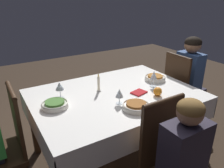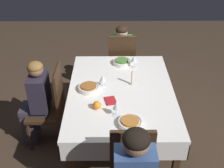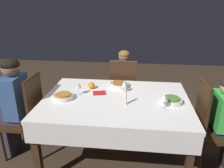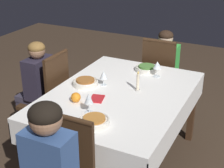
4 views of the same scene
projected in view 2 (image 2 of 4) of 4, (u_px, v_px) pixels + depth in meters
name	position (u px, v px, depth m)	size (l,w,h in m)	color
ground_plane	(120.00, 141.00, 3.38)	(8.00, 8.00, 0.00)	#3D2D21
dining_table	(121.00, 96.00, 3.01)	(1.54, 1.11, 0.74)	white
chair_west	(121.00, 63.00, 3.92)	(0.40, 0.39, 0.98)	#382314
chair_south	(51.00, 105.00, 3.11)	(0.39, 0.40, 0.98)	#382314
person_child_green	(121.00, 55.00, 4.03)	(0.33, 0.30, 1.02)	#282833
person_child_dark	(36.00, 101.00, 3.08)	(0.30, 0.33, 1.06)	#383342
bowl_east	(130.00, 122.00, 2.50)	(0.22, 0.22, 0.06)	silver
wine_glass_east	(116.00, 106.00, 2.56)	(0.07, 0.07, 0.16)	white
bowl_west	(122.00, 62.00, 3.44)	(0.22, 0.22, 0.06)	silver
wine_glass_west	(134.00, 59.00, 3.31)	(0.08, 0.08, 0.15)	white
bowl_south	(89.00, 87.00, 2.96)	(0.23, 0.23, 0.06)	silver
wine_glass_south	(103.00, 79.00, 2.99)	(0.07, 0.07, 0.14)	white
candle_centerpiece	(132.00, 79.00, 3.03)	(0.04, 0.04, 0.18)	beige
orange_fruit	(97.00, 105.00, 2.69)	(0.08, 0.08, 0.08)	orange
napkin_red_folded	(111.00, 101.00, 2.80)	(0.16, 0.14, 0.01)	red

